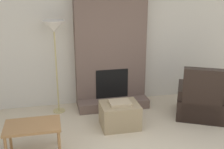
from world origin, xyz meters
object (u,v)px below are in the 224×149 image
at_px(ottoman, 120,115).
at_px(armchair, 200,102).
at_px(side_table, 33,128).
at_px(floor_lamp_left, 54,30).

xyz_separation_m(ottoman, armchair, (1.61, 0.03, 0.08)).
distance_m(armchair, side_table, 3.15).
distance_m(armchair, floor_lamp_left, 3.11).
height_order(ottoman, armchair, armchair).
xyz_separation_m(side_table, floor_lamp_left, (0.42, 1.48, 1.22)).
bearing_deg(side_table, floor_lamp_left, 74.03).
height_order(ottoman, floor_lamp_left, floor_lamp_left).
xyz_separation_m(ottoman, side_table, (-1.48, -0.58, 0.21)).
bearing_deg(ottoman, side_table, -158.59).
relative_size(ottoman, floor_lamp_left, 0.37).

